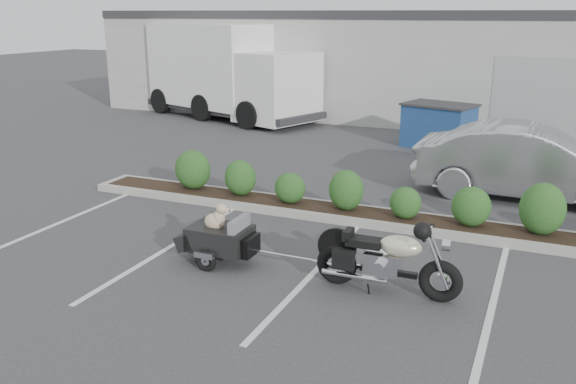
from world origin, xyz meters
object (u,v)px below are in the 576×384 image
at_px(delivery_truck, 229,73).
at_px(dumpster, 439,125).
at_px(motorcycle, 387,261).
at_px(pet_trailer, 219,237).
at_px(sedan, 530,163).

bearing_deg(delivery_truck, dumpster, 4.52).
distance_m(motorcycle, delivery_truck, 15.92).
bearing_deg(delivery_truck, pet_trailer, -42.11).
distance_m(pet_trailer, sedan, 7.32).
distance_m(sedan, dumpster, 5.33).
bearing_deg(pet_trailer, motorcycle, -0.89).
bearing_deg(sedan, dumpster, 32.08).
bearing_deg(pet_trailer, dumpster, 80.50).
distance_m(motorcycle, dumpster, 10.45).
xyz_separation_m(motorcycle, sedan, (1.64, 5.84, 0.31)).
bearing_deg(pet_trailer, delivery_truck, 117.61).
distance_m(pet_trailer, delivery_truck, 14.41).
height_order(sedan, delivery_truck, delivery_truck).
height_order(pet_trailer, dumpster, dumpster).
relative_size(pet_trailer, delivery_truck, 0.21).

